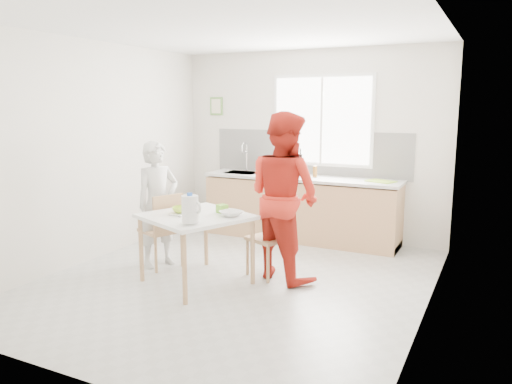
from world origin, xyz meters
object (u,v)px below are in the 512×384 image
person_red (284,196)px  chair_far (273,233)px  person_white (158,204)px  bowl_white (231,214)px  wine_bottle_b (293,165)px  dining_table (196,222)px  chair_left (164,227)px  milk_jug (190,209)px  bowl_green (181,210)px  wine_bottle_a (300,165)px

person_red → chair_far: bearing=9.7°
person_white → bowl_white: (1.11, -0.19, 0.04)m
wine_bottle_b → dining_table: bearing=-95.8°
person_white → bowl_white: person_white is taller
chair_left → milk_jug: size_ratio=3.07×
bowl_green → milk_jug: (0.40, -0.41, 0.13)m
person_red → bowl_green: 1.14m
milk_jug → wine_bottle_b: wine_bottle_b is taller
person_white → wine_bottle_b: 2.16m
chair_far → wine_bottle_a: 1.71m
dining_table → bowl_green: bowl_green is taller
dining_table → chair_far: bearing=44.2°
bowl_white → wine_bottle_b: (-0.15, 2.09, 0.28)m
person_white → bowl_green: size_ratio=7.43×
person_white → wine_bottle_a: 2.19m
chair_left → wine_bottle_a: (0.97, 1.93, 0.59)m
dining_table → wine_bottle_b: size_ratio=4.29×
milk_jug → wine_bottle_b: 2.60m
person_red → wine_bottle_b: (-0.55, 1.62, 0.14)m
bowl_green → wine_bottle_b: wine_bottle_b is taller
dining_table → person_red: person_red is taller
chair_left → wine_bottle_a: bearing=176.0°
bowl_white → wine_bottle_a: bearing=91.0°
chair_left → wine_bottle_b: 2.20m
dining_table → person_white: 0.80m
person_red → wine_bottle_b: person_red is taller
chair_far → bowl_white: bearing=-95.0°
person_white → bowl_green: 0.60m
milk_jug → wine_bottle_b: size_ratio=0.98×
chair_left → person_red: bearing=125.6°
wine_bottle_a → dining_table: bearing=-98.7°
bowl_white → milk_jug: bearing=-110.0°
bowl_green → person_red: bearing=29.6°
dining_table → person_red: size_ratio=0.69×
chair_far → person_red: bearing=9.7°
person_red → wine_bottle_b: size_ratio=6.18×
chair_far → bowl_green: 1.07m
person_white → bowl_white: size_ratio=6.51×
milk_jug → wine_bottle_a: (0.14, 2.57, 0.16)m
chair_left → person_white: 0.28m
bowl_white → wine_bottle_b: bearing=94.1°
chair_left → chair_far: (1.27, 0.36, -0.01)m
dining_table → bowl_green: size_ratio=6.37×
chair_left → wine_bottle_a: 2.23m
chair_far → bowl_green: size_ratio=4.35×
person_white → chair_left: bearing=-90.0°
person_white → milk_jug: (0.93, -0.69, 0.16)m
chair_left → wine_bottle_a: size_ratio=2.81×
dining_table → bowl_green: (-0.20, 0.03, 0.11)m
chair_left → person_red: person_red is taller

